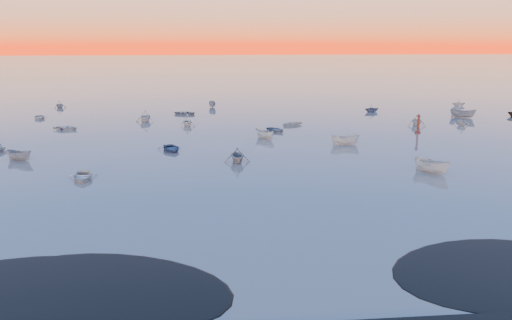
{
  "coord_description": "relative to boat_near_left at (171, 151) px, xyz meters",
  "views": [
    {
      "loc": [
        -1.78,
        -25.62,
        14.34
      ],
      "look_at": [
        3.15,
        28.0,
        1.06
      ],
      "focal_mm": 35.0,
      "sensor_mm": 36.0,
      "label": 1
    }
  ],
  "objects": [
    {
      "name": "channel_marker",
      "position": [
        37.02,
        9.12,
        1.23
      ],
      "size": [
        0.87,
        0.87,
        3.1
      ],
      "color": "#4E1910",
      "rests_on": "ground"
    },
    {
      "name": "boat_near_left",
      "position": [
        0.0,
        0.0,
        0.0
      ],
      "size": [
        4.47,
        2.83,
        1.04
      ],
      "primitive_type": "imported",
      "rotation": [
        0.0,
        0.0,
        0.29
      ],
      "color": "#394C6E",
      "rests_on": "ground"
    },
    {
      "name": "boat_near_center",
      "position": [
        23.62,
        1.75,
        0.0
      ],
      "size": [
        1.73,
        4.06,
        1.4
      ],
      "primitive_type": "imported",
      "rotation": [
        0.0,
        0.0,
        1.57
      ],
      "color": "#BABAB5",
      "rests_on": "ground"
    },
    {
      "name": "mud_lobes",
      "position": [
        7.01,
        -39.34,
        0.01
      ],
      "size": [
        140.0,
        6.0,
        0.07
      ],
      "primitive_type": null,
      "color": "black",
      "rests_on": "ground"
    },
    {
      "name": "boat_near_right",
      "position": [
        8.26,
        -6.82,
        0.0
      ],
      "size": [
        4.02,
        2.02,
        1.37
      ],
      "primitive_type": "imported",
      "rotation": [
        0.0,
        0.0,
        3.21
      ],
      "color": "slate",
      "rests_on": "ground"
    },
    {
      "name": "moored_fleet",
      "position": [
        7.01,
        14.66,
        0.0
      ],
      "size": [
        124.0,
        58.0,
        1.2
      ],
      "primitive_type": null,
      "color": "#BABAB5",
      "rests_on": "ground"
    },
    {
      "name": "ground",
      "position": [
        7.01,
        61.66,
        0.0
      ],
      "size": [
        600.0,
        600.0,
        0.0
      ],
      "primitive_type": "plane",
      "color": "slate",
      "rests_on": "ground"
    }
  ]
}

